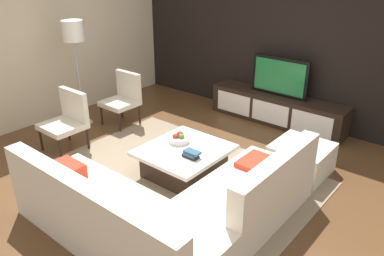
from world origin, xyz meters
TOP-DOWN VIEW (x-y plane):
  - ground_plane at (0.00, 0.00)m, footprint 14.00×14.00m
  - feature_wall_back at (0.00, 2.70)m, footprint 6.40×0.12m
  - side_wall_left at (-3.20, 0.20)m, footprint 0.12×5.20m
  - area_rug at (-0.10, 0.00)m, footprint 3.39×2.40m
  - media_console at (0.00, 2.40)m, footprint 2.36×0.48m
  - television at (0.00, 2.40)m, footprint 0.99×0.06m
  - sectional_couch at (0.52, -0.86)m, footprint 2.40×2.40m
  - coffee_table at (-0.10, 0.10)m, footprint 0.98×1.07m
  - accent_chair_near at (-1.92, -0.39)m, footprint 0.58×0.54m
  - floor_lamp at (-2.52, 0.28)m, footprint 0.33×0.33m
  - ottoman at (1.04, 1.13)m, footprint 0.70×0.70m
  - fruit_bowl at (-0.28, 0.20)m, footprint 0.28×0.28m
  - accent_chair_far at (-2.01, 0.76)m, footprint 0.54×0.52m
  - book_stack at (0.12, -0.02)m, footprint 0.22×0.13m

SIDE VIEW (x-z plane):
  - ground_plane at x=0.00m, z-range 0.00..0.00m
  - area_rug at x=-0.10m, z-range 0.00..0.01m
  - ottoman at x=1.04m, z-range 0.00..0.40m
  - coffee_table at x=-0.10m, z-range 0.01..0.39m
  - media_console at x=0.00m, z-range 0.00..0.50m
  - sectional_couch at x=0.52m, z-range -0.13..0.69m
  - book_stack at x=0.12m, z-range 0.38..0.46m
  - fruit_bowl at x=-0.28m, z-range 0.36..0.50m
  - accent_chair_near at x=-1.92m, z-range 0.05..0.92m
  - accent_chair_far at x=-2.01m, z-range 0.05..0.92m
  - television at x=0.00m, z-range 0.50..1.14m
  - feature_wall_back at x=0.00m, z-range 0.00..2.80m
  - side_wall_left at x=-3.20m, z-range 0.00..2.80m
  - floor_lamp at x=-2.52m, z-range 0.60..2.33m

